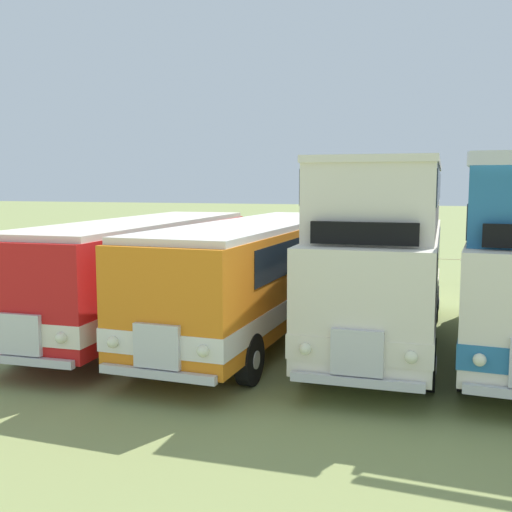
% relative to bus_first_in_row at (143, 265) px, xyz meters
% --- Properties ---
extents(bus_first_in_row, '(2.94, 10.62, 2.99)m').
position_rel_bus_first_in_row_xyz_m(bus_first_in_row, '(0.00, 0.00, 0.00)').
color(bus_first_in_row, red).
rests_on(bus_first_in_row, ground).
extents(bus_second_in_row, '(2.80, 11.18, 2.99)m').
position_rel_bus_first_in_row_xyz_m(bus_second_in_row, '(3.22, 0.35, 0.00)').
color(bus_second_in_row, orange).
rests_on(bus_second_in_row, ground).
extents(bus_third_in_row, '(2.77, 9.97, 4.49)m').
position_rel_bus_first_in_row_xyz_m(bus_third_in_row, '(6.43, 0.50, 0.71)').
color(bus_third_in_row, silver).
rests_on(bus_third_in_row, ground).
extents(rope_fence_line, '(25.38, 0.08, 1.05)m').
position_rel_bus_first_in_row_xyz_m(rope_fence_line, '(9.65, 11.05, -1.07)').
color(rope_fence_line, '#8C704C').
rests_on(rope_fence_line, ground).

